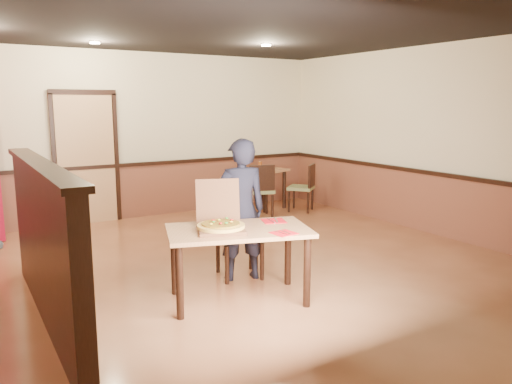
# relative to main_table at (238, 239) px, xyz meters

# --- Properties ---
(floor) EXTENTS (7.00, 7.00, 0.00)m
(floor) POSITION_rel_main_table_xyz_m (0.31, 0.69, -0.63)
(floor) COLOR #BB7148
(floor) RESTS_ON ground
(ceiling) EXTENTS (7.00, 7.00, 0.00)m
(ceiling) POSITION_rel_main_table_xyz_m (0.31, 0.69, 2.17)
(ceiling) COLOR black
(ceiling) RESTS_ON wall_back
(wall_back) EXTENTS (7.00, 0.00, 7.00)m
(wall_back) POSITION_rel_main_table_xyz_m (0.31, 4.19, 0.77)
(wall_back) COLOR #F3E7BE
(wall_back) RESTS_ON floor
(wall_right) EXTENTS (0.00, 7.00, 7.00)m
(wall_right) POSITION_rel_main_table_xyz_m (3.81, 0.69, 0.77)
(wall_right) COLOR #F3E7BE
(wall_right) RESTS_ON floor
(wainscot_back) EXTENTS (7.00, 0.04, 0.90)m
(wainscot_back) POSITION_rel_main_table_xyz_m (0.31, 4.16, -0.18)
(wainscot_back) COLOR brown
(wainscot_back) RESTS_ON floor
(chair_rail_back) EXTENTS (7.00, 0.06, 0.06)m
(chair_rail_back) POSITION_rel_main_table_xyz_m (0.31, 4.14, 0.29)
(chair_rail_back) COLOR black
(chair_rail_back) RESTS_ON wall_back
(wainscot_right) EXTENTS (0.04, 7.00, 0.90)m
(wainscot_right) POSITION_rel_main_table_xyz_m (3.78, 0.69, -0.18)
(wainscot_right) COLOR brown
(wainscot_right) RESTS_ON floor
(chair_rail_right) EXTENTS (0.06, 7.00, 0.06)m
(chair_rail_right) POSITION_rel_main_table_xyz_m (3.76, 0.69, 0.29)
(chair_rail_right) COLOR black
(chair_rail_right) RESTS_ON wall_right
(back_door) EXTENTS (0.90, 0.06, 2.10)m
(back_door) POSITION_rel_main_table_xyz_m (-0.49, 4.15, 0.42)
(back_door) COLOR tan
(back_door) RESTS_ON wall_back
(booth_partition) EXTENTS (0.20, 3.10, 1.44)m
(booth_partition) POSITION_rel_main_table_xyz_m (-1.69, 0.49, 0.11)
(booth_partition) COLOR black
(booth_partition) RESTS_ON floor
(spot_b) EXTENTS (0.14, 0.14, 0.02)m
(spot_b) POSITION_rel_main_table_xyz_m (-0.49, 3.19, 2.15)
(spot_b) COLOR #FFE0B2
(spot_b) RESTS_ON ceiling
(spot_c) EXTENTS (0.14, 0.14, 0.02)m
(spot_c) POSITION_rel_main_table_xyz_m (1.71, 2.19, 2.15)
(spot_c) COLOR #FFE0B2
(spot_c) RESTS_ON ceiling
(main_table) EXTENTS (1.55, 1.17, 0.74)m
(main_table) POSITION_rel_main_table_xyz_m (0.00, 0.00, 0.00)
(main_table) COLOR tan
(main_table) RESTS_ON floor
(diner_chair) EXTENTS (0.58, 0.58, 0.98)m
(diner_chair) POSITION_rel_main_table_xyz_m (0.37, 0.68, -0.09)
(diner_chair) COLOR olive
(diner_chair) RESTS_ON floor
(side_chair_left) EXTENTS (0.57, 0.57, 0.92)m
(side_chair_left) POSITION_rel_main_table_xyz_m (2.12, 3.03, -0.12)
(side_chair_left) COLOR olive
(side_chair_left) RESTS_ON floor
(side_chair_right) EXTENTS (0.60, 0.60, 0.86)m
(side_chair_right) POSITION_rel_main_table_xyz_m (3.09, 3.05, -0.16)
(side_chair_right) COLOR olive
(side_chair_right) RESTS_ON floor
(side_table) EXTENTS (0.85, 0.85, 0.74)m
(side_table) POSITION_rel_main_table_xyz_m (2.60, 3.65, -0.06)
(side_table) COLOR tan
(side_table) RESTS_ON floor
(diner) EXTENTS (0.65, 0.50, 1.57)m
(diner) POSITION_rel_main_table_xyz_m (0.33, 0.53, 0.16)
(diner) COLOR black
(diner) RESTS_ON floor
(pizza_box) EXTENTS (0.59, 0.64, 0.46)m
(pizza_box) POSITION_rel_main_table_xyz_m (-0.17, 0.05, 0.17)
(pizza_box) COLOR brown
(pizza_box) RESTS_ON main_table
(pizza) EXTENTS (0.56, 0.56, 0.03)m
(pizza) POSITION_rel_main_table_xyz_m (-0.19, 0.01, 0.16)
(pizza) COLOR #F3C458
(pizza) RESTS_ON pizza_box
(napkin_near) EXTENTS (0.22, 0.22, 0.01)m
(napkin_near) POSITION_rel_main_table_xyz_m (0.28, -0.38, 0.11)
(napkin_near) COLOR red
(napkin_near) RESTS_ON main_table
(napkin_far) EXTENTS (0.29, 0.29, 0.01)m
(napkin_far) POSITION_rel_main_table_xyz_m (0.47, 0.08, 0.11)
(napkin_far) COLOR red
(napkin_far) RESTS_ON main_table
(condiment) EXTENTS (0.06, 0.06, 0.16)m
(condiment) POSITION_rel_main_table_xyz_m (2.45, 3.55, 0.20)
(condiment) COLOR brown
(condiment) RESTS_ON side_table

